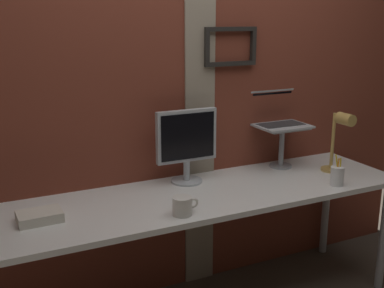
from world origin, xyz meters
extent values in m
cube|color=brown|center=(0.00, 0.35, 1.20)|extent=(3.28, 0.12, 2.39)
cube|color=gray|center=(0.07, 0.29, 1.20)|extent=(0.19, 0.01, 2.39)
cube|color=black|center=(0.26, 0.27, 1.57)|extent=(0.34, 0.03, 0.03)
cube|color=black|center=(0.26, 0.27, 1.37)|extent=(0.34, 0.03, 0.03)
cube|color=black|center=(0.10, 0.27, 1.47)|extent=(0.03, 0.03, 0.17)
cube|color=black|center=(0.41, 0.27, 1.47)|extent=(0.03, 0.03, 0.17)
cube|color=white|center=(-0.09, -0.03, 0.71)|extent=(2.37, 0.64, 0.03)
cylinder|color=#B2B2B7|center=(1.04, -0.29, 0.35)|extent=(0.05, 0.05, 0.69)
cylinder|color=#B2B2B7|center=(1.04, 0.23, 0.35)|extent=(0.05, 0.05, 0.69)
cylinder|color=#ADB2B7|center=(-0.07, 0.17, 0.73)|extent=(0.18, 0.18, 0.01)
cylinder|color=#ADB2B7|center=(-0.07, 0.17, 0.79)|extent=(0.04, 0.04, 0.11)
cube|color=#ADB2B7|center=(-0.07, 0.17, 0.99)|extent=(0.36, 0.04, 0.29)
cube|color=black|center=(-0.07, 0.15, 0.99)|extent=(0.32, 0.00, 0.26)
cylinder|color=gray|center=(0.58, 0.17, 0.73)|extent=(0.14, 0.14, 0.01)
cylinder|color=gray|center=(0.58, 0.17, 0.85)|extent=(0.03, 0.03, 0.24)
cube|color=gray|center=(0.58, 0.17, 0.97)|extent=(0.28, 0.22, 0.01)
cube|color=#ADB2B7|center=(0.58, 0.17, 0.98)|extent=(0.32, 0.23, 0.01)
cube|color=#2D2D30|center=(0.58, 0.19, 0.99)|extent=(0.28, 0.14, 0.00)
cube|color=#ADB2B7|center=(0.58, 0.32, 1.09)|extent=(0.32, 0.06, 0.20)
cube|color=black|center=(0.58, 0.31, 1.09)|extent=(0.29, 0.04, 0.17)
cylinder|color=tan|center=(0.81, -0.03, 0.73)|extent=(0.12, 0.12, 0.02)
cylinder|color=tan|center=(0.81, -0.03, 0.91)|extent=(0.02, 0.02, 0.34)
cylinder|color=tan|center=(0.81, -0.12, 1.06)|extent=(0.07, 0.11, 0.07)
cylinder|color=white|center=(0.66, -0.25, 0.77)|extent=(0.07, 0.07, 0.11)
cylinder|color=orange|center=(0.66, -0.25, 0.80)|extent=(0.01, 0.02, 0.15)
cylinder|color=yellow|center=(0.67, -0.24, 0.81)|extent=(0.03, 0.03, 0.17)
cylinder|color=yellow|center=(0.67, -0.26, 0.80)|extent=(0.02, 0.03, 0.15)
cylinder|color=silver|center=(-0.29, -0.25, 0.77)|extent=(0.10, 0.10, 0.09)
torus|color=silver|center=(-0.23, -0.25, 0.77)|extent=(0.05, 0.01, 0.05)
cube|color=silver|center=(-0.92, -0.03, 0.74)|extent=(0.20, 0.15, 0.05)
camera|label=1|loc=(-1.17, -2.18, 1.64)|focal=44.78mm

